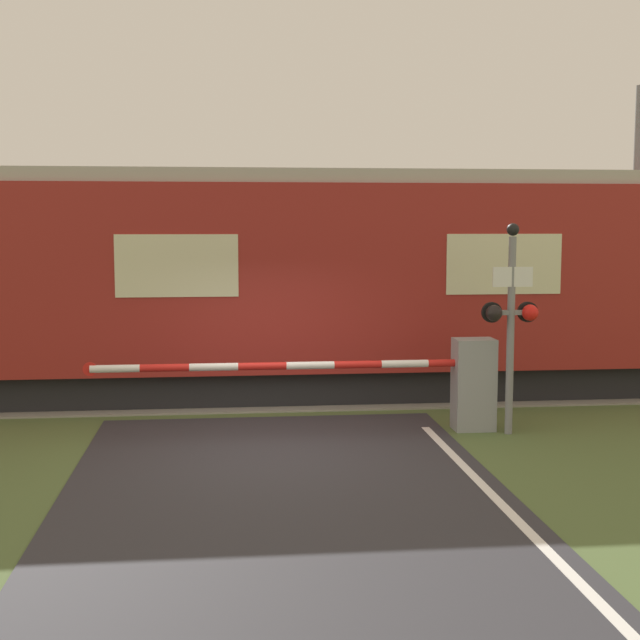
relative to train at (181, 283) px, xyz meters
The scene contains 6 objects.
ground_plane 4.68m from the train, 70.20° to the right, with size 80.00×80.00×0.00m, color #4C6033.
track_bed 2.47m from the train, ahead, with size 36.00×3.20×0.13m.
train is the anchor object (origin of this frame).
crossing_barrier 5.21m from the train, 37.69° to the right, with size 6.01×0.44×1.37m.
signal_post 5.97m from the train, 34.92° to the right, with size 0.84×0.26×3.08m.
catenary_pole 9.80m from the train, 13.40° to the left, with size 0.20×1.90×5.95m.
Camera 1 is at (-0.67, -11.92, 3.08)m, focal length 50.00 mm.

